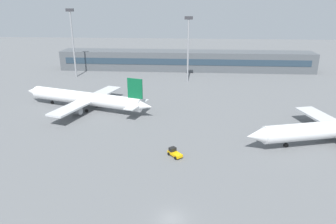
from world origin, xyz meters
TOP-DOWN VIEW (x-y plane):
  - ground_plane at (0.00, 40.00)m, footprint 400.00×400.00m
  - terminal_building at (0.00, 108.74)m, footprint 118.77×12.13m
  - airplane_mid at (-29.76, 49.37)m, footprint 43.89×31.28m
  - baggage_tug_yellow at (-0.70, 20.49)m, footprint 3.46×3.73m
  - floodlight_tower_west at (1.19, 85.46)m, footprint 3.20×0.80m
  - floodlight_tower_east at (-47.58, 90.95)m, footprint 3.20×0.80m

SIDE VIEW (x-z plane):
  - ground_plane at x=0.00m, z-range 0.00..0.00m
  - baggage_tug_yellow at x=-0.70m, z-range -0.08..1.67m
  - airplane_mid at x=-29.76m, z-range -2.17..8.96m
  - terminal_building at x=0.00m, z-range 0.00..9.00m
  - floodlight_tower_west at x=1.19m, z-range 2.02..27.90m
  - floodlight_tower_east at x=-47.58m, z-range 2.06..30.56m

